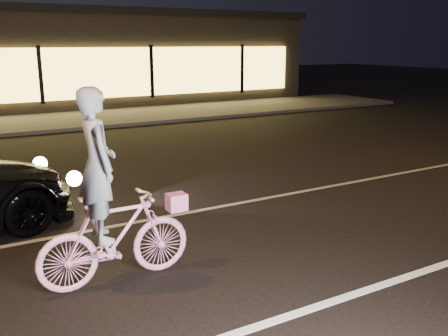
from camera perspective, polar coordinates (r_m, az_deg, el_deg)
ground at (r=6.93m, az=3.82°, el=-9.77°), size 90.00×90.00×0.00m
lane_stripe_near at (r=5.87m, az=12.25°, el=-14.70°), size 60.00×0.12×0.01m
lane_stripe_far at (r=8.54m, az=-3.67°, el=-5.01°), size 60.00×0.10×0.01m
sidewalk at (r=18.79m, az=-18.85°, el=5.03°), size 30.00×4.00×0.12m
storefront at (r=24.48m, az=-22.13°, el=11.64°), size 25.40×8.42×4.20m
cyclist at (r=5.99m, az=-12.83°, el=-5.43°), size 1.87×0.64×2.35m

